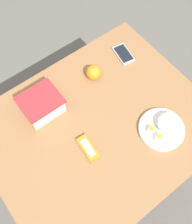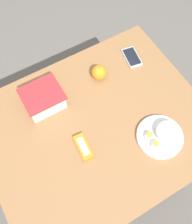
% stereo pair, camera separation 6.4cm
% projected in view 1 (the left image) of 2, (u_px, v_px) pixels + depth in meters
% --- Properties ---
extents(ground_plane, '(10.00, 10.00, 0.00)m').
position_uv_depth(ground_plane, '(98.00, 167.00, 1.83)').
color(ground_plane, '#66605B').
extents(table, '(0.99, 0.81, 0.74)m').
position_uv_depth(table, '(99.00, 135.00, 1.27)').
color(table, '#996B42').
rests_on(table, ground_plane).
extents(food_container, '(0.18, 0.15, 0.09)m').
position_uv_depth(food_container, '(42.00, 105.00, 1.17)').
color(food_container, white).
rests_on(food_container, table).
extents(orange_fruit, '(0.07, 0.07, 0.07)m').
position_uv_depth(orange_fruit, '(94.00, 72.00, 1.25)').
color(orange_fruit, orange).
rests_on(orange_fruit, table).
extents(rice_plate, '(0.20, 0.20, 0.07)m').
position_uv_depth(rice_plate, '(164.00, 127.00, 1.14)').
color(rice_plate, white).
rests_on(rice_plate, table).
extents(candy_bar, '(0.06, 0.12, 0.02)m').
position_uv_depth(candy_bar, '(88.00, 148.00, 1.11)').
color(candy_bar, orange).
rests_on(candy_bar, table).
extents(cell_phone, '(0.09, 0.14, 0.01)m').
position_uv_depth(cell_phone, '(123.00, 54.00, 1.34)').
color(cell_phone, '#ADADB2').
rests_on(cell_phone, table).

